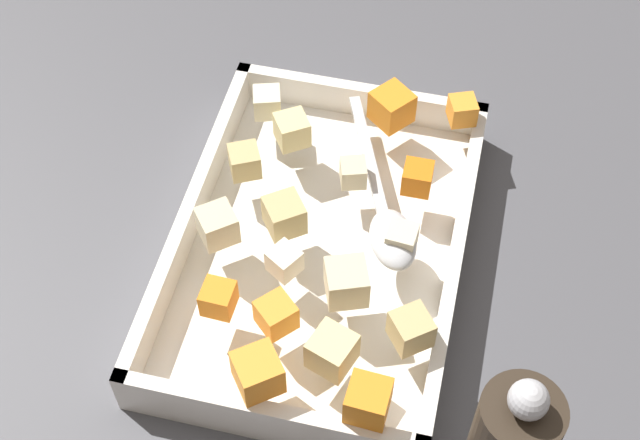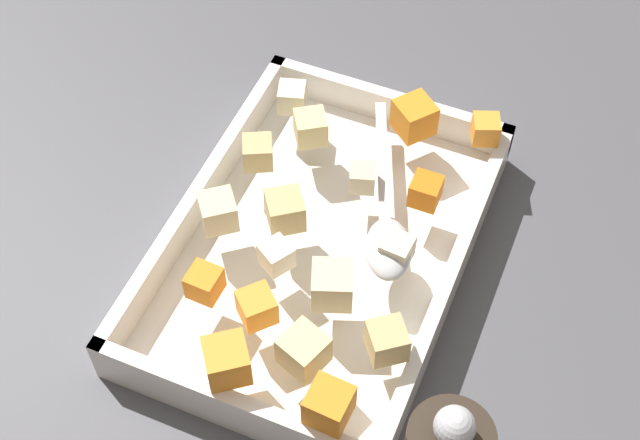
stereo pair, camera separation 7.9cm
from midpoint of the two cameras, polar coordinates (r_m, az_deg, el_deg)
ground_plane at (r=0.84m, az=1.79°, el=-2.69°), size 4.00×4.00×0.00m
baking_dish at (r=0.83m, az=2.73°, el=-2.08°), size 0.36×0.25×0.05m
carrot_chunk_corner_se at (r=0.82m, az=9.33°, el=1.60°), size 0.03×0.03×0.03m
carrot_chunk_far_right at (r=0.70m, az=3.88°, el=-11.61°), size 0.03×0.03×0.03m
carrot_chunk_mid_left at (r=0.75m, az=-4.20°, el=-4.12°), size 0.03×0.03×0.03m
carrot_chunk_near_left at (r=0.71m, az=-2.55°, el=-8.98°), size 0.05×0.05×0.03m
carrot_chunk_back_center at (r=0.74m, az=-0.59°, el=-5.74°), size 0.04×0.04×0.03m
carrot_chunk_mid_right at (r=0.88m, az=12.80°, el=5.35°), size 0.03×0.03×0.02m
carrot_chunk_heap_side at (r=0.87m, az=8.48°, el=6.17°), size 0.05×0.05×0.03m
potato_chunk_corner_nw at (r=0.79m, az=0.66°, el=0.36°), size 0.04×0.04×0.03m
potato_chunk_center at (r=0.88m, az=0.83°, el=7.45°), size 0.03×0.03×0.03m
potato_chunk_corner_sw at (r=0.86m, az=2.07°, el=5.59°), size 0.04×0.04×0.03m
potato_chunk_rim_edge at (r=0.84m, az=-1.17°, el=4.04°), size 0.04×0.04×0.03m
potato_chunk_under_handle at (r=0.72m, az=2.17°, el=-8.34°), size 0.04×0.04×0.03m
potato_chunk_heap_top at (r=0.75m, az=3.80°, el=-4.26°), size 0.04×0.04×0.03m
potato_chunk_near_spoon at (r=0.82m, az=5.41°, el=2.45°), size 0.03×0.03×0.02m
potato_chunk_corner_ne at (r=0.79m, az=-3.51°, el=0.34°), size 0.04×0.04×0.03m
potato_chunk_near_right at (r=0.73m, az=7.31°, el=-7.67°), size 0.04×0.04×0.03m
parsnip_chunk_far_left at (r=0.78m, az=7.66°, el=-2.14°), size 0.03×0.03×0.03m
parsnip_chunk_front_center at (r=0.77m, az=0.21°, el=-2.44°), size 0.03×0.03×0.02m
serving_spoon at (r=0.79m, az=7.01°, el=-1.45°), size 0.21×0.10×0.02m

